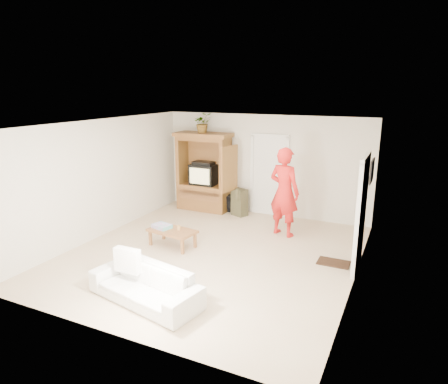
{
  "coord_description": "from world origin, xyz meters",
  "views": [
    {
      "loc": [
        3.41,
        -6.66,
        3.27
      ],
      "look_at": [
        -0.02,
        0.6,
        1.15
      ],
      "focal_mm": 32.0,
      "sensor_mm": 36.0,
      "label": 1
    }
  ],
  "objects_px": {
    "man": "(284,192)",
    "coffee_table": "(172,232)",
    "sofa": "(145,285)",
    "armoire": "(205,177)"
  },
  "relations": [
    {
      "from": "armoire",
      "to": "coffee_table",
      "type": "xyz_separation_m",
      "value": [
        0.63,
        -2.66,
        -0.58
      ]
    },
    {
      "from": "man",
      "to": "coffee_table",
      "type": "xyz_separation_m",
      "value": [
        -1.9,
        -1.67,
        -0.68
      ]
    },
    {
      "from": "man",
      "to": "sofa",
      "type": "relative_size",
      "value": 1.06
    },
    {
      "from": "armoire",
      "to": "man",
      "type": "relative_size",
      "value": 1.04
    },
    {
      "from": "sofa",
      "to": "coffee_table",
      "type": "xyz_separation_m",
      "value": [
        -0.82,
        2.07,
        0.05
      ]
    },
    {
      "from": "man",
      "to": "sofa",
      "type": "height_order",
      "value": "man"
    },
    {
      "from": "man",
      "to": "coffee_table",
      "type": "relative_size",
      "value": 1.89
    },
    {
      "from": "man",
      "to": "coffee_table",
      "type": "bearing_deg",
      "value": 57.71
    },
    {
      "from": "armoire",
      "to": "sofa",
      "type": "xyz_separation_m",
      "value": [
        1.45,
        -4.74,
        -0.63
      ]
    },
    {
      "from": "sofa",
      "to": "armoire",
      "type": "bearing_deg",
      "value": 118.47
    }
  ]
}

